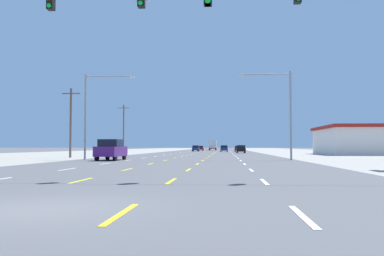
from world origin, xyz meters
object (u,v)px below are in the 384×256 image
sedan_inner_left_farther (200,148)px  box_truck_center_turn_distant_a (213,145)px  hatchback_far_right_near (241,149)px  sedan_far_right_midfar (238,148)px  suv_far_left_nearest (111,149)px  streetlight_left_row_0 (91,108)px  hatchback_inner_right_mid (224,149)px  streetlight_right_row_0 (284,107)px  sedan_inner_right_farthest (223,148)px  hatchback_inner_left_far (196,148)px

sedan_inner_left_farther → box_truck_center_turn_distant_a: 15.73m
hatchback_far_right_near → sedan_far_right_midfar: 23.49m
box_truck_center_turn_distant_a → suv_far_left_nearest: bearing=-94.0°
hatchback_far_right_near → sedan_inner_left_farther: bearing=104.8°
suv_far_left_nearest → streetlight_left_row_0: streetlight_left_row_0 is taller
hatchback_inner_right_mid → streetlight_right_row_0: streetlight_right_row_0 is taller
box_truck_center_turn_distant_a → streetlight_right_row_0: (9.64, -95.38, 3.32)m
sedan_far_right_midfar → streetlight_left_row_0: 66.80m
sedan_inner_right_farthest → sedan_inner_left_farther: bearing=-128.3°
box_truck_center_turn_distant_a → streetlight_left_row_0: streetlight_left_row_0 is taller
hatchback_inner_left_far → streetlight_left_row_0: bearing=-95.1°
sedan_inner_left_farther → streetlight_right_row_0: 81.16m
sedan_inner_right_farthest → box_truck_center_turn_distant_a: 7.78m
hatchback_inner_right_mid → sedan_inner_right_farthest: (-0.24, 30.61, -0.03)m
sedan_far_right_midfar → box_truck_center_turn_distant_a: 31.75m
sedan_far_right_midfar → streetlight_right_row_0: (2.29, -64.52, 4.40)m
sedan_inner_left_farther → box_truck_center_turn_distant_a: (3.18, 15.36, 1.08)m
hatchback_far_right_near → sedan_far_right_midfar: hatchback_far_right_near is taller
hatchback_far_right_near → streetlight_left_row_0: bearing=-111.9°
sedan_inner_right_farthest → box_truck_center_turn_distant_a: (-3.55, 6.84, 1.08)m
hatchback_inner_right_mid → sedan_inner_left_farther: bearing=107.5°
streetlight_left_row_0 → hatchback_inner_left_far: bearing=84.9°
hatchback_far_right_near → sedan_inner_right_farthest: bearing=94.3°
suv_far_left_nearest → sedan_far_right_midfar: 67.87m
box_truck_center_turn_distant_a → hatchback_inner_left_far: bearing=-96.9°
box_truck_center_turn_distant_a → streetlight_right_row_0: size_ratio=0.84×
streetlight_left_row_0 → streetlight_right_row_0: bearing=0.0°
suv_far_left_nearest → hatchback_inner_left_far: (3.27, 67.73, -0.24)m
suv_far_left_nearest → sedan_far_right_midfar: bearing=77.9°
sedan_inner_left_farther → sedan_inner_right_farthest: 10.87m
suv_far_left_nearest → hatchback_far_right_near: 45.09m
suv_far_left_nearest → streetlight_right_row_0: 17.07m
suv_far_left_nearest → sedan_inner_left_farther: (3.64, 81.88, -0.27)m
hatchback_far_right_near → sedan_inner_right_farthest: 47.65m
streetlight_left_row_0 → sedan_inner_left_farther: bearing=85.6°
sedan_inner_left_farther → streetlight_right_row_0: bearing=-80.9°
streetlight_right_row_0 → box_truck_center_turn_distant_a: bearing=95.8°
box_truck_center_turn_distant_a → sedan_far_right_midfar: bearing=-76.6°
hatchback_inner_left_far → streetlight_left_row_0: (-5.84, -65.88, 4.36)m
sedan_inner_right_farthest → hatchback_inner_right_mid: bearing=-89.6°
hatchback_inner_left_far → sedan_inner_left_farther: hatchback_inner_left_far is taller
hatchback_far_right_near → hatchback_inner_right_mid: same height
sedan_inner_right_farthest → box_truck_center_turn_distant_a: bearing=117.5°
sedan_far_right_midfar → sedan_inner_right_farthest: same height
sedan_inner_left_farther → sedan_far_right_midfar: bearing=-55.8°
hatchback_inner_left_far → streetlight_right_row_0: (13.19, -65.88, 4.37)m
hatchback_far_right_near → sedan_inner_right_farthest: (-3.56, 47.52, -0.03)m
sedan_inner_right_farthest → streetlight_right_row_0: 88.87m
sedan_inner_right_farthest → streetlight_left_row_0: 89.60m
hatchback_inner_left_far → sedan_inner_right_farthest: hatchback_inner_left_far is taller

